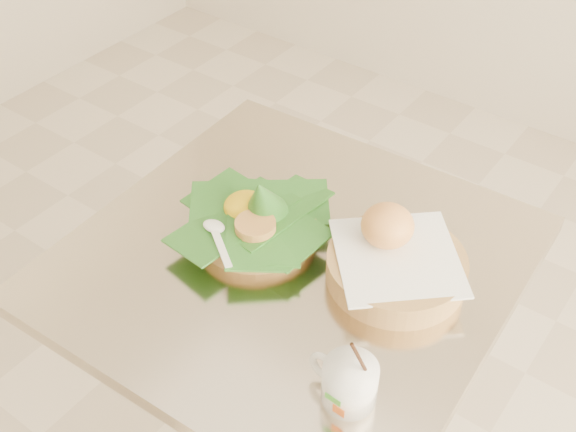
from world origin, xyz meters
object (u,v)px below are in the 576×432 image
Objects in this scene: rice_basket at (256,217)px; coffee_mug at (348,381)px; cafe_table at (291,339)px; bread_basket at (395,260)px.

rice_basket is 0.36m from coffee_mug.
coffee_mug is (0.23, -0.18, 0.26)m from cafe_table.
rice_basket is 0.25m from bread_basket.
cafe_table is 0.31m from bread_basket.
coffee_mug is at bearing -38.70° from cafe_table.
cafe_table is 5.66× the size of coffee_mug.
rice_basket is at bearing 173.73° from cafe_table.
coffee_mug is at bearing -31.66° from rice_basket.
coffee_mug reaches higher than cafe_table.
rice_basket is 1.96× the size of coffee_mug.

